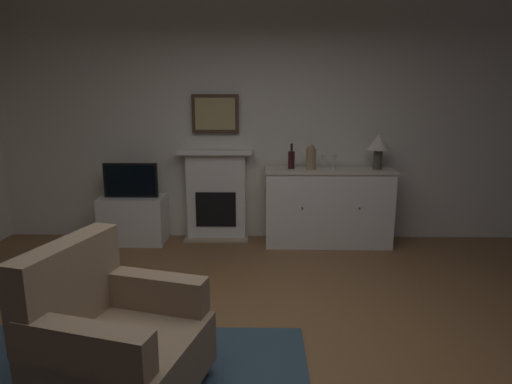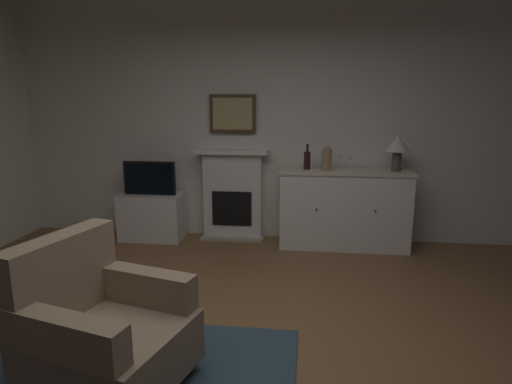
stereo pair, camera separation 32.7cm
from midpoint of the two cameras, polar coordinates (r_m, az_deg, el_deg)
The scene contains 13 objects.
ground_plane at distance 3.05m, azimuth -3.86°, elevation -22.59°, with size 6.36×5.49×0.10m, color brown.
wall_rear at distance 5.22m, azimuth -1.55°, elevation 9.78°, with size 6.36×0.06×2.94m, color silver.
fireplace_unit at distance 5.26m, azimuth -7.01°, elevation -0.41°, with size 0.87×0.30×1.10m.
framed_picture at distance 5.19m, azimuth -7.22°, elevation 10.18°, with size 0.55×0.04×0.45m.
sideboard_cabinet at distance 5.10m, azimuth 7.63°, elevation -1.97°, with size 1.48×0.49×0.90m.
table_lamp at distance 5.06m, azimuth 14.09°, elevation 6.06°, with size 0.26×0.26×0.40m.
wine_bottle at distance 4.97m, azimuth 2.81°, elevation 4.30°, with size 0.08×0.08×0.29m.
wine_glass_left at distance 4.95m, azimuth 7.03°, elevation 4.36°, with size 0.07×0.07×0.16m.
wine_glass_center at distance 4.95m, azimuth 8.32°, elevation 4.32°, with size 0.07×0.07×0.16m.
vase_decorative at distance 4.92m, azimuth 5.37°, elevation 4.56°, with size 0.11×0.11×0.28m.
tv_cabinet at distance 5.40m, azimuth -17.50°, elevation -3.50°, with size 0.75×0.42×0.56m.
tv_set at distance 5.27m, azimuth -17.91°, elevation 1.46°, with size 0.62×0.07×0.40m.
armchair at distance 2.72m, azimuth -21.79°, elevation -17.52°, with size 0.98×0.94×0.92m.
Camera 1 is at (0.07, -2.51, 1.69)m, focal length 30.36 mm.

